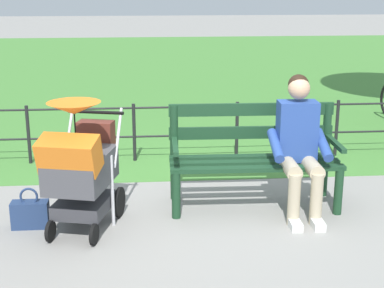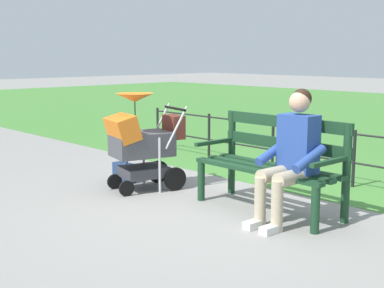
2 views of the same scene
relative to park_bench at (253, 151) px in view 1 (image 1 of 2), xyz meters
name	(u,v)px [view 1 (image 1 of 2)]	position (x,y,z in m)	size (l,w,h in m)	color
ground_plane	(198,209)	(0.54, 0.12, -0.53)	(60.00, 60.00, 0.00)	gray
grass_lawn	(164,69)	(0.54, -8.68, -0.52)	(40.00, 16.00, 0.01)	#478438
park_bench	(253,151)	(0.00, 0.00, 0.00)	(1.61, 0.63, 0.96)	#193D23
person_on_bench	(299,142)	(-0.38, 0.22, 0.15)	(0.54, 0.74, 1.28)	tan
stroller	(81,165)	(1.58, 0.48, 0.07)	(0.70, 0.97, 1.15)	black
handbag	(30,214)	(2.05, 0.40, -0.40)	(0.32, 0.14, 0.37)	navy
park_fence	(186,126)	(0.54, -1.46, -0.11)	(6.21, 0.04, 0.70)	black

